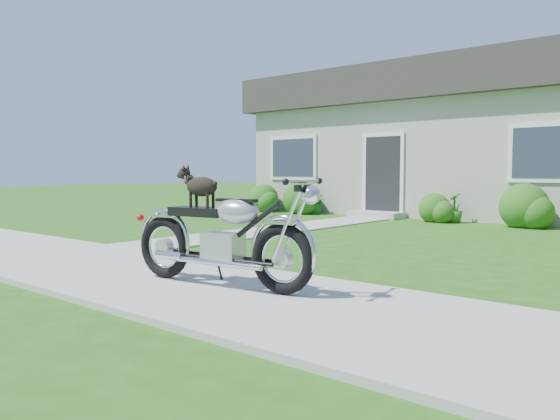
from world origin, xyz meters
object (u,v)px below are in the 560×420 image
at_px(house, 482,138).
at_px(motorcycle_with_dog, 222,235).
at_px(potted_plant_right, 454,208).
at_px(potted_plant_left, 316,202).

bearing_deg(house, motorcycle_with_dog, -82.07).
height_order(potted_plant_right, motorcycle_with_dog, motorcycle_with_dog).
distance_m(potted_plant_left, potted_plant_right, 3.95).
relative_size(potted_plant_left, motorcycle_with_dog, 0.31).
distance_m(potted_plant_right, motorcycle_with_dog, 8.57).
relative_size(potted_plant_right, motorcycle_with_dog, 0.31).
bearing_deg(motorcycle_with_dog, potted_plant_right, 89.78).
distance_m(potted_plant_left, motorcycle_with_dog, 9.87).
xyz_separation_m(house, potted_plant_right, (0.61, -3.44, -1.81)).
bearing_deg(house, potted_plant_left, -134.10).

